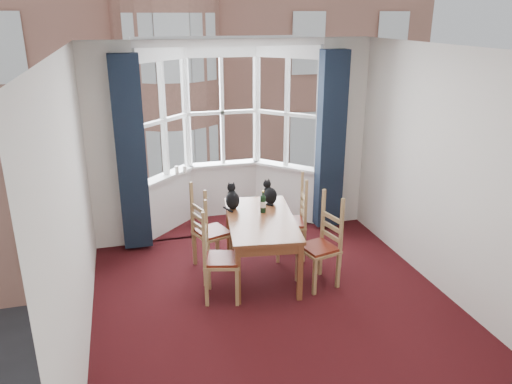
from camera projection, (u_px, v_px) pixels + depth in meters
name	position (u px, v px, depth m)	size (l,w,h in m)	color
floor	(280.00, 312.00, 5.50)	(4.50, 4.50, 0.00)	black
ceiling	(284.00, 50.00, 4.56)	(4.50, 4.50, 0.00)	white
wall_left	(73.00, 213.00, 4.54)	(4.50, 4.50, 0.00)	silver
wall_right	(454.00, 177.00, 5.52)	(4.50, 4.50, 0.00)	silver
wall_near	(397.00, 317.00, 2.99)	(4.00, 4.00, 0.00)	silver
wall_back_pier_left	(113.00, 149.00, 6.67)	(0.70, 0.12, 2.80)	silver
wall_back_pier_right	(340.00, 134.00, 7.48)	(0.70, 0.12, 2.80)	silver
bay_window	(226.00, 134.00, 7.53)	(2.76, 0.94, 2.80)	white
curtain_left	(131.00, 155.00, 6.58)	(0.38, 0.22, 2.60)	#151F2F
curtain_right	(331.00, 141.00, 7.28)	(0.38, 0.22, 2.60)	#151F2F
dining_table	(261.00, 224.00, 6.15)	(1.01, 1.60, 0.75)	brown
chair_left_near	(214.00, 261.00, 5.65)	(0.49, 0.51, 0.92)	#9E7D4D
chair_left_far	(206.00, 235.00, 6.31)	(0.52, 0.53, 0.92)	#9E7D4D
chair_right_near	(325.00, 247.00, 5.97)	(0.49, 0.50, 0.92)	#9E7D4D
chair_right_far	(296.00, 223.00, 6.65)	(0.48, 0.49, 0.92)	#9E7D4D
cat_left	(232.00, 199.00, 6.39)	(0.19, 0.26, 0.34)	black
cat_right	(270.00, 194.00, 6.56)	(0.23, 0.27, 0.33)	black
wine_bottle	(263.00, 203.00, 6.26)	(0.07, 0.07, 0.29)	black
candle_tall	(177.00, 170.00, 7.36)	(0.06, 0.06, 0.12)	white
candle_short	(185.00, 169.00, 7.42)	(0.06, 0.06, 0.10)	white
street	(146.00, 144.00, 36.83)	(80.00, 80.00, 0.00)	#333335
tenement_building	(160.00, 59.00, 17.69)	(18.40, 7.80, 15.20)	#AC6D59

